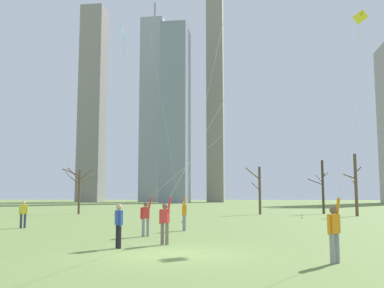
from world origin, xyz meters
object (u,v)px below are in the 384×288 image
bare_tree_far_right_edge (323,185)px  kite_flyer_far_back_purple (345,180)px  kite_flyer_foreground_right_green (199,143)px  kite_flyer_midfield_center_yellow (178,187)px  bare_tree_rightmost (79,187)px  bare_tree_center (259,189)px  bystander_far_off_by_trees (119,223)px  bystander_strolling_midfield (23,213)px  bare_tree_right_of_center (356,184)px  kite_flyer_foreground_left_pink (201,154)px  distant_kite_drifting_left_teal (122,46)px

bare_tree_far_right_edge → kite_flyer_far_back_purple: bearing=-98.1°
kite_flyer_foreground_right_green → bare_tree_far_right_edge: kite_flyer_foreground_right_green is taller
kite_flyer_midfield_center_yellow → bare_tree_far_right_edge: (11.49, 27.98, 0.74)m
bare_tree_far_right_edge → bare_tree_rightmost: bearing=-171.2°
kite_flyer_far_back_purple → bare_tree_center: 33.44m
bystander_far_off_by_trees → bare_tree_rightmost: bearing=113.9°
kite_flyer_far_back_purple → kite_flyer_midfield_center_yellow: bearing=128.2°
bystander_far_off_by_trees → kite_flyer_foreground_right_green: bearing=71.9°
bystander_strolling_midfield → kite_flyer_foreground_right_green: bearing=-12.6°
bystander_far_off_by_trees → bare_tree_right_of_center: 32.10m
kite_flyer_foreground_right_green → kite_flyer_midfield_center_yellow: (-0.92, -1.32, -2.34)m
kite_flyer_foreground_left_pink → kite_flyer_midfield_center_yellow: (-1.68, 4.99, -1.15)m
bystander_far_off_by_trees → bystander_strolling_midfield: bearing=132.7°
bystander_strolling_midfield → bare_tree_rightmost: bearing=102.4°
kite_flyer_far_back_purple → kite_flyer_foreground_right_green: size_ratio=0.80×
kite_flyer_foreground_right_green → bare_tree_right_of_center: size_ratio=2.61×
bare_tree_rightmost → bare_tree_far_right_edge: (25.91, 4.03, 0.27)m
kite_flyer_far_back_purple → bystander_far_off_by_trees: kite_flyer_far_back_purple is taller
kite_flyer_foreground_right_green → bare_tree_rightmost: size_ratio=3.14×
bystander_far_off_by_trees → bare_tree_rightmost: bare_tree_rightmost is taller
kite_flyer_foreground_left_pink → bare_tree_far_right_edge: 34.40m
kite_flyer_foreground_left_pink → bare_tree_right_of_center: size_ratio=2.51×
kite_flyer_far_back_purple → kite_flyer_foreground_right_green: kite_flyer_foreground_right_green is taller
bare_tree_rightmost → kite_flyer_midfield_center_yellow: bearing=-58.9°
kite_flyer_far_back_purple → bare_tree_far_right_edge: 36.39m
distant_kite_drifting_left_teal → bystander_strolling_midfield: bearing=-99.7°
kite_flyer_far_back_purple → bare_tree_right_of_center: size_ratio=2.08×
kite_flyer_foreground_right_green → bare_tree_rightmost: kite_flyer_foreground_right_green is taller
kite_flyer_foreground_left_pink → bare_tree_center: kite_flyer_foreground_left_pink is taller
kite_flyer_midfield_center_yellow → bystander_far_off_by_trees: kite_flyer_midfield_center_yellow is taller
kite_flyer_foreground_left_pink → distant_kite_drifting_left_teal: (-9.49, 21.45, 12.03)m
bare_tree_rightmost → bare_tree_right_of_center: (28.14, -1.28, 0.22)m
bare_tree_right_of_center → kite_flyer_midfield_center_yellow: bearing=-121.2°
bystander_strolling_midfield → bare_tree_center: (14.59, 21.60, 1.72)m
kite_flyer_foreground_right_green → bare_tree_right_of_center: kite_flyer_foreground_right_green is taller
kite_flyer_foreground_left_pink → distant_kite_drifting_left_teal: distant_kite_drifting_left_teal is taller
kite_flyer_far_back_purple → kite_flyer_foreground_right_green: (-5.40, 9.36, 2.33)m
kite_flyer_foreground_left_pink → kite_flyer_far_back_purple: 5.67m
kite_flyer_midfield_center_yellow → bare_tree_right_of_center: 26.50m
kite_flyer_foreground_left_pink → bare_tree_rightmost: (-16.10, 28.94, -0.68)m
kite_flyer_midfield_center_yellow → distant_kite_drifting_left_teal: 22.49m
kite_flyer_midfield_center_yellow → bare_tree_center: size_ratio=2.67×
bystander_strolling_midfield → bare_tree_center: 26.12m
distant_kite_drifting_left_teal → bare_tree_rightmost: (-6.62, 7.49, -12.71)m
kite_flyer_foreground_right_green → bare_tree_rightmost: bearing=124.1°
distant_kite_drifting_left_teal → bare_tree_rightmost: size_ratio=3.48×
bystander_far_off_by_trees → bare_tree_center: (5.94, 30.96, 1.72)m
kite_flyer_midfield_center_yellow → bystander_far_off_by_trees: (-1.33, -5.61, -1.47)m
kite_flyer_foreground_right_green → bystander_strolling_midfield: bearing=167.4°
kite_flyer_far_back_purple → bystander_far_off_by_trees: (-7.66, 2.43, -1.48)m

